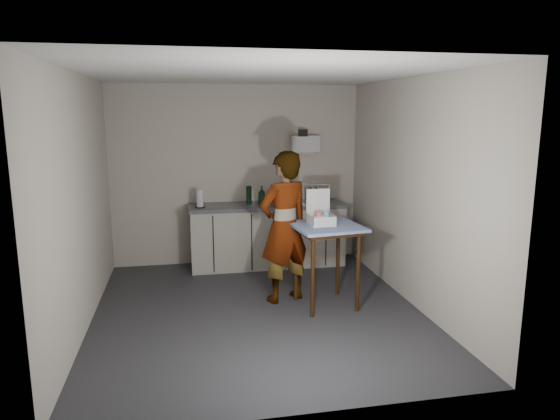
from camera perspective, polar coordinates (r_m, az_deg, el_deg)
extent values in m
plane|color=#26262A|center=(5.74, -2.53, -11.48)|extent=(4.00, 4.00, 0.00)
cube|color=beige|center=(7.33, -4.95, 3.98)|extent=(3.60, 0.02, 2.60)
cube|color=beige|center=(5.90, 14.80, 1.94)|extent=(0.02, 4.00, 2.60)
cube|color=beige|center=(5.42, -21.74, 0.71)|extent=(0.02, 4.00, 2.60)
cube|color=white|center=(5.31, -2.78, 15.32)|extent=(3.60, 4.00, 0.01)
cube|color=black|center=(7.37, -1.43, -5.98)|extent=(2.20, 0.52, 0.08)
cube|color=#B9B2A5|center=(7.26, -1.45, -3.04)|extent=(2.20, 0.58, 0.86)
cube|color=#474851|center=(7.16, -1.46, 0.49)|extent=(2.24, 0.62, 0.05)
cube|color=black|center=(6.89, -7.62, -3.90)|extent=(0.02, 0.01, 0.80)
cube|color=black|center=(6.94, -3.24, -3.71)|extent=(0.02, 0.01, 0.80)
cube|color=black|center=(7.03, 1.12, -3.50)|extent=(0.01, 0.01, 0.80)
cube|color=black|center=(7.16, 5.28, -3.28)|extent=(0.02, 0.01, 0.80)
cube|color=silver|center=(7.39, 2.85, 7.57)|extent=(0.42, 0.16, 0.24)
cube|color=silver|center=(7.45, 2.74, 6.52)|extent=(0.30, 0.06, 0.04)
cube|color=black|center=(7.29, 2.63, 8.79)|extent=(0.14, 0.02, 0.10)
cylinder|color=#311C0B|center=(5.45, 3.76, -7.81)|extent=(0.05, 0.05, 0.88)
cylinder|color=#311C0B|center=(5.66, 8.91, -7.18)|extent=(0.05, 0.05, 0.88)
cylinder|color=#311C0B|center=(5.93, 1.82, -6.20)|extent=(0.05, 0.05, 0.88)
cylinder|color=#311C0B|center=(6.13, 6.62, -5.70)|extent=(0.05, 0.05, 0.88)
cube|color=#311C0B|center=(5.66, 5.36, -2.25)|extent=(0.72, 0.72, 0.04)
cube|color=#1A419C|center=(5.65, 5.37, -1.88)|extent=(0.82, 0.82, 0.03)
imported|color=#B2A593|center=(5.80, 0.48, -1.99)|extent=(0.76, 0.65, 1.78)
imported|color=black|center=(7.02, -2.10, 1.63)|extent=(0.11, 0.12, 0.28)
cylinder|color=red|center=(7.20, -0.86, 1.23)|extent=(0.06, 0.06, 0.12)
cylinder|color=black|center=(7.13, -3.58, 1.71)|extent=(0.08, 0.08, 0.26)
cylinder|color=black|center=(6.98, -9.11, 0.35)|extent=(0.14, 0.14, 0.01)
cylinder|color=silver|center=(6.96, -9.14, 1.38)|extent=(0.10, 0.10, 0.24)
cube|color=silver|center=(7.27, 3.87, 0.92)|extent=(0.42, 0.31, 0.02)
cylinder|color=silver|center=(7.07, 2.69, 1.84)|extent=(0.01, 0.01, 0.27)
cylinder|color=silver|center=(7.17, 5.62, 1.93)|extent=(0.01, 0.01, 0.27)
cylinder|color=silver|center=(7.33, 2.19, 2.18)|extent=(0.01, 0.01, 0.27)
cylinder|color=silver|center=(7.43, 5.02, 2.26)|extent=(0.01, 0.01, 0.27)
cylinder|color=silver|center=(7.22, 3.08, 1.87)|extent=(0.05, 0.23, 0.23)
cylinder|color=silver|center=(7.24, 3.72, 1.89)|extent=(0.05, 0.23, 0.23)
cylinder|color=silver|center=(7.27, 4.36, 1.91)|extent=(0.05, 0.23, 0.23)
cube|color=silver|center=(5.67, 4.75, -1.62)|extent=(0.28, 0.28, 0.01)
cube|color=silver|center=(5.53, 5.16, -1.35)|extent=(0.28, 0.01, 0.10)
cube|color=silver|center=(5.78, 4.37, -0.79)|extent=(0.28, 0.01, 0.10)
cube|color=silver|center=(5.62, 3.46, -1.13)|extent=(0.01, 0.28, 0.10)
cube|color=silver|center=(5.69, 6.04, -1.00)|extent=(0.01, 0.28, 0.10)
cube|color=silver|center=(5.75, 4.37, 1.06)|extent=(0.28, 0.02, 0.28)
cylinder|color=white|center=(5.65, 4.76, -1.06)|extent=(0.18, 0.18, 0.10)
sphere|color=#EC577B|center=(5.60, 4.41, -0.46)|extent=(0.06, 0.06, 0.06)
sphere|color=#5ABDF4|center=(5.62, 5.33, -0.43)|extent=(0.06, 0.06, 0.06)
sphere|color=#4EBF72|center=(5.68, 4.63, -0.29)|extent=(0.06, 0.06, 0.06)
sphere|color=#EC577B|center=(5.67, 4.25, -0.32)|extent=(0.06, 0.06, 0.06)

